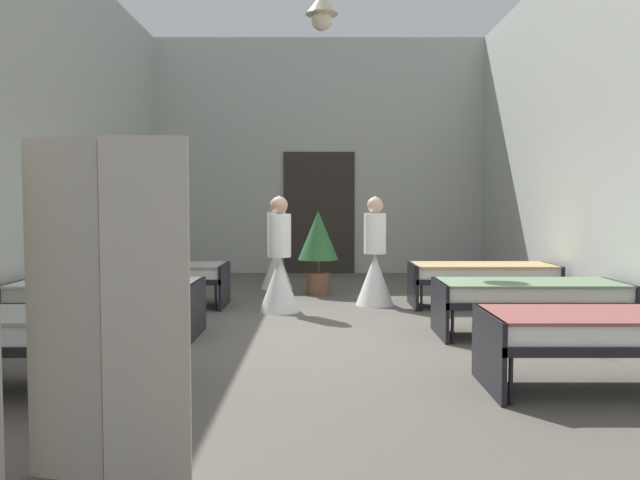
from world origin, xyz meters
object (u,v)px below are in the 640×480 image
at_px(bed_left_row_1, 109,294).
at_px(privacy_screen, 62,312).
at_px(bed_left_row_2, 157,274).
at_px(bed_right_row_2, 484,274).
at_px(nurse_mid_aisle, 281,270).
at_px(nurse_near_aisle, 376,266).
at_px(potted_plant, 320,242).
at_px(nurse_far_aisle, 278,256).
at_px(bed_right_row_0, 616,331).
at_px(bed_left_row_0, 23,331).
at_px(bed_right_row_1, 531,294).

xyz_separation_m(bed_left_row_1, privacy_screen, (0.95, -3.47, 0.41)).
relative_size(bed_left_row_2, privacy_screen, 1.12).
distance_m(bed_left_row_1, bed_left_row_2, 1.90).
distance_m(bed_right_row_2, privacy_screen, 6.39).
height_order(nurse_mid_aisle, privacy_screen, privacy_screen).
bearing_deg(nurse_near_aisle, potted_plant, 76.57).
height_order(nurse_far_aisle, privacy_screen, privacy_screen).
relative_size(bed_left_row_1, bed_left_row_2, 1.00).
relative_size(bed_left_row_1, potted_plant, 1.50).
xyz_separation_m(bed_left_row_2, nurse_near_aisle, (2.96, 0.14, 0.09)).
bearing_deg(bed_right_row_0, bed_right_row_2, 90.00).
bearing_deg(nurse_far_aisle, bed_left_row_2, -151.49).
bearing_deg(potted_plant, bed_right_row_2, -27.21).
relative_size(bed_left_row_0, nurse_mid_aisle, 1.28).
relative_size(bed_left_row_1, nurse_far_aisle, 1.28).
height_order(bed_left_row_1, bed_left_row_2, same).
xyz_separation_m(bed_right_row_2, nurse_mid_aisle, (-2.69, -0.40, 0.09)).
height_order(bed_left_row_0, bed_right_row_1, same).
bearing_deg(nurse_near_aisle, nurse_mid_aisle, 151.69).
relative_size(bed_right_row_2, nurse_near_aisle, 1.28).
bearing_deg(bed_right_row_0, bed_left_row_2, 139.08).
bearing_deg(bed_left_row_0, bed_right_row_2, 40.92).
height_order(bed_left_row_1, bed_right_row_1, same).
xyz_separation_m(bed_right_row_0, bed_right_row_2, (0.00, 3.80, 0.00)).
height_order(bed_left_row_0, bed_left_row_1, same).
xyz_separation_m(bed_right_row_2, nurse_near_aisle, (-1.43, 0.14, 0.09)).
bearing_deg(nurse_mid_aisle, bed_left_row_2, -132.52).
bearing_deg(nurse_far_aisle, bed_right_row_2, -53.54).
xyz_separation_m(bed_left_row_1, nurse_far_aisle, (1.51, 3.70, 0.09)).
bearing_deg(nurse_mid_aisle, bed_right_row_1, 31.59).
xyz_separation_m(bed_left_row_0, nurse_near_aisle, (2.96, 3.94, 0.09)).
bearing_deg(privacy_screen, nurse_near_aisle, 84.40).
height_order(bed_right_row_2, potted_plant, potted_plant).
bearing_deg(bed_right_row_0, bed_right_row_1, 90.00).
bearing_deg(bed_right_row_0, potted_plant, 114.05).
bearing_deg(bed_right_row_0, bed_left_row_1, 156.57).
bearing_deg(potted_plant, bed_right_row_0, -65.95).
distance_m(bed_left_row_2, nurse_far_aisle, 2.35).
height_order(bed_right_row_0, nurse_far_aisle, nurse_far_aisle).
xyz_separation_m(bed_right_row_0, privacy_screen, (-3.43, -1.57, 0.41)).
xyz_separation_m(bed_right_row_1, nurse_far_aisle, (-2.88, 3.70, 0.09)).
relative_size(bed_right_row_0, nurse_near_aisle, 1.28).
xyz_separation_m(bed_right_row_1, privacy_screen, (-3.43, -3.47, 0.41)).
relative_size(bed_left_row_0, bed_right_row_0, 1.00).
relative_size(bed_right_row_0, bed_left_row_2, 1.00).
relative_size(nurse_near_aisle, nurse_mid_aisle, 1.00).
height_order(bed_right_row_1, potted_plant, potted_plant).
relative_size(nurse_far_aisle, potted_plant, 1.17).
xyz_separation_m(bed_left_row_0, bed_right_row_1, (4.38, 1.90, 0.00)).
height_order(bed_right_row_0, potted_plant, potted_plant).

